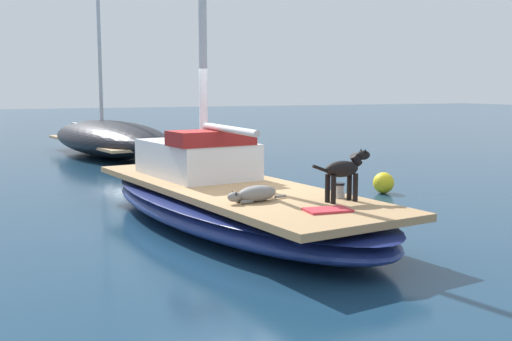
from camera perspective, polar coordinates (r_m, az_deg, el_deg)
name	(u,v)px	position (r m, az deg, el deg)	size (l,w,h in m)	color
ground_plane	(230,226)	(9.93, -2.37, -5.08)	(120.00, 120.00, 0.00)	navy
sailboat_main	(230,205)	(9.86, -2.38, -3.19)	(3.46, 7.51, 0.66)	navy
cabin_house	(198,157)	(10.73, -5.39, 1.29)	(1.68, 2.39, 0.84)	silver
dog_grey	(255,194)	(8.33, -0.09, -2.17)	(0.95, 0.37, 0.22)	gray
dog_black	(345,171)	(8.38, 8.16, 0.00)	(0.94, 0.26, 0.70)	black
deck_winch	(339,191)	(8.71, 7.68, -1.87)	(0.16, 0.16, 0.21)	#B7B7BC
deck_towel	(328,210)	(7.76, 6.61, -3.63)	(0.56, 0.36, 0.03)	#C6333D
moored_boat_far_astern	(110,137)	(20.63, -13.31, 2.98)	(3.81, 7.66, 6.99)	black
mooring_buoy	(383,183)	(13.16, 11.66, -1.12)	(0.44, 0.44, 0.44)	yellow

